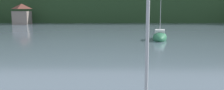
# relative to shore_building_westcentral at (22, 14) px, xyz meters

# --- Properties ---
(wooded_hillside) EXTENTS (352.00, 63.86, 42.83)m
(wooded_hillside) POSITION_rel_shore_building_westcentral_xyz_m (50.25, 42.94, 3.57)
(wooded_hillside) COLOR #264223
(wooded_hillside) RESTS_ON ground_plane
(shore_building_westcentral) EXTENTS (4.79, 4.90, 6.25)m
(shore_building_westcentral) POSITION_rel_shore_building_westcentral_xyz_m (0.00, 0.00, 0.00)
(shore_building_westcentral) COLOR gray
(shore_building_westcentral) RESTS_ON ground_plane
(sailboat_far_4) EXTENTS (3.40, 6.85, 8.67)m
(sailboat_far_4) POSITION_rel_shore_building_westcentral_xyz_m (35.60, -36.71, -2.58)
(sailboat_far_4) COLOR #2D754C
(sailboat_far_4) RESTS_ON ground_plane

